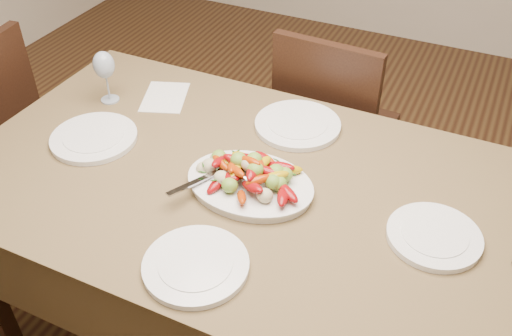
{
  "coord_description": "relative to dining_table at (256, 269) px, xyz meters",
  "views": [
    {
      "loc": [
        0.55,
        -0.93,
        1.86
      ],
      "look_at": [
        0.0,
        0.24,
        0.82
      ],
      "focal_mm": 40.0,
      "sensor_mm": 36.0,
      "label": 1
    }
  ],
  "objects": [
    {
      "name": "plate_right",
      "position": [
        0.53,
        -0.0,
        0.39
      ],
      "size": [
        0.25,
        0.25,
        0.02
      ],
      "primitive_type": "cylinder",
      "color": "white",
      "rests_on": "dining_table"
    },
    {
      "name": "roasted_vegetables",
      "position": [
        -0.01,
        -0.03,
        0.45
      ],
      "size": [
        0.31,
        0.21,
        0.09
      ],
      "primitive_type": null,
      "rotation": [
        0.0,
        0.0,
        -0.0
      ],
      "color": "maroon",
      "rests_on": "serving_platter"
    },
    {
      "name": "serving_platter",
      "position": [
        -0.01,
        -0.03,
        0.39
      ],
      "size": [
        0.37,
        0.28,
        0.02
      ],
      "primitive_type": "ellipsoid",
      "rotation": [
        0.0,
        0.0,
        -0.0
      ],
      "color": "white",
      "rests_on": "dining_table"
    },
    {
      "name": "serving_spoon",
      "position": [
        -0.07,
        -0.06,
        0.43
      ],
      "size": [
        0.28,
        0.16,
        0.03
      ],
      "primitive_type": null,
      "rotation": [
        0.0,
        0.0,
        -0.38
      ],
      "color": "#9EA0A8",
      "rests_on": "serving_platter"
    },
    {
      "name": "wine_glass",
      "position": [
        -0.68,
        0.2,
        0.48
      ],
      "size": [
        0.08,
        0.08,
        0.2
      ],
      "primitive_type": null,
      "color": "#8C99A5",
      "rests_on": "dining_table"
    },
    {
      "name": "chair_far",
      "position": [
        0.01,
        0.79,
        0.1
      ],
      "size": [
        0.44,
        0.44,
        0.95
      ],
      "primitive_type": null,
      "rotation": [
        0.0,
        0.0,
        3.08
      ],
      "color": "black",
      "rests_on": "ground"
    },
    {
      "name": "menu_card",
      "position": [
        -0.51,
        0.3,
        0.38
      ],
      "size": [
        0.21,
        0.25,
        0.0
      ],
      "primitive_type": "cube",
      "rotation": [
        0.0,
        0.0,
        0.35
      ],
      "color": "silver",
      "rests_on": "dining_table"
    },
    {
      "name": "dining_table",
      "position": [
        0.0,
        0.0,
        0.0
      ],
      "size": [
        1.84,
        1.05,
        0.76
      ],
      "primitive_type": "cube",
      "rotation": [
        0.0,
        0.0,
        -0.0
      ],
      "color": "brown",
      "rests_on": "ground"
    },
    {
      "name": "plate_left",
      "position": [
        -0.58,
        -0.02,
        0.39
      ],
      "size": [
        0.28,
        0.28,
        0.02
      ],
      "primitive_type": "cylinder",
      "color": "white",
      "rests_on": "dining_table"
    },
    {
      "name": "plate_near",
      "position": [
        0.0,
        -0.36,
        0.39
      ],
      "size": [
        0.27,
        0.27,
        0.02
      ],
      "primitive_type": "cylinder",
      "color": "white",
      "rests_on": "dining_table"
    },
    {
      "name": "plate_far",
      "position": [
        0.0,
        0.33,
        0.39
      ],
      "size": [
        0.29,
        0.29,
        0.02
      ],
      "primitive_type": "cylinder",
      "color": "white",
      "rests_on": "dining_table"
    }
  ]
}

